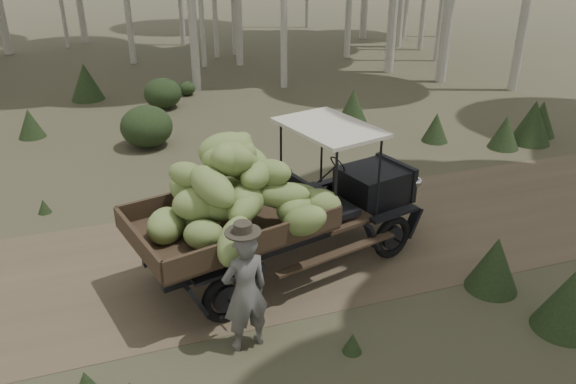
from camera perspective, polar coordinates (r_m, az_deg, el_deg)
The scene contains 5 objects.
ground at distance 9.80m, azimuth -13.48°, elevation -7.89°, with size 120.00×120.00×0.00m, color #473D2B.
dirt_track at distance 9.79m, azimuth -13.48°, elevation -7.87°, with size 70.00×4.00×0.01m, color brown.
banana_truck at distance 8.69m, azimuth -3.00°, elevation -0.27°, with size 5.33×3.20×2.60m.
farmer at distance 7.54m, azimuth -4.37°, elevation -9.94°, with size 0.71×0.54×1.92m.
undergrowth at distance 8.52m, azimuth -9.84°, elevation -8.82°, with size 22.73×24.31×1.34m.
Camera 1 is at (-0.43, -8.26, 5.26)m, focal length 35.00 mm.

